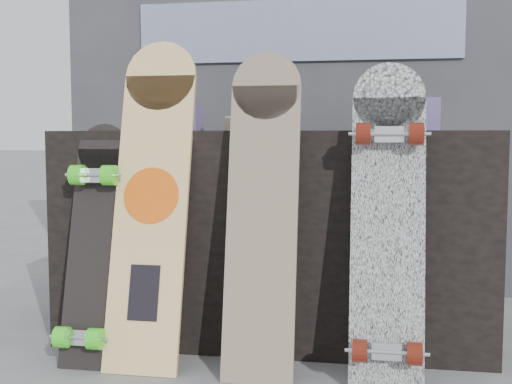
% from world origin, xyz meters
% --- Properties ---
extents(ground, '(60.00, 60.00, 0.00)m').
position_xyz_m(ground, '(0.00, 0.00, 0.00)').
color(ground, slate).
rests_on(ground, ground).
extents(vendor_table, '(1.60, 0.60, 0.80)m').
position_xyz_m(vendor_table, '(0.00, 0.50, 0.40)').
color(vendor_table, black).
rests_on(vendor_table, ground).
extents(booth, '(2.40, 0.22, 2.20)m').
position_xyz_m(booth, '(0.00, 1.35, 1.10)').
color(booth, '#38383D').
rests_on(booth, ground).
extents(merch_box_purple, '(0.18, 0.12, 0.10)m').
position_xyz_m(merch_box_purple, '(-0.39, 0.51, 0.85)').
color(merch_box_purple, '#3C366F').
rests_on(merch_box_purple, vendor_table).
extents(merch_box_small, '(0.14, 0.14, 0.12)m').
position_xyz_m(merch_box_small, '(0.54, 0.49, 0.86)').
color(merch_box_small, '#3C366F').
rests_on(merch_box_small, vendor_table).
extents(merch_box_flat, '(0.22, 0.10, 0.06)m').
position_xyz_m(merch_box_flat, '(-0.10, 0.61, 0.83)').
color(merch_box_flat, '#D1B78C').
rests_on(merch_box_flat, vendor_table).
extents(longboard_geisha, '(0.26, 0.32, 1.12)m').
position_xyz_m(longboard_geisha, '(-0.38, 0.14, 0.59)').
color(longboard_geisha, beige).
rests_on(longboard_geisha, ground).
extents(longboard_celtic, '(0.23, 0.24, 1.06)m').
position_xyz_m(longboard_celtic, '(0.02, 0.09, 0.57)').
color(longboard_celtic, beige).
rests_on(longboard_celtic, ground).
extents(longboard_cascadia, '(0.23, 0.27, 1.02)m').
position_xyz_m(longboard_cascadia, '(0.42, 0.06, 0.52)').
color(longboard_cascadia, white).
rests_on(longboard_cascadia, ground).
extents(skateboard_dark, '(0.19, 0.30, 0.83)m').
position_xyz_m(skateboard_dark, '(-0.58, 0.09, 0.42)').
color(skateboard_dark, black).
rests_on(skateboard_dark, ground).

